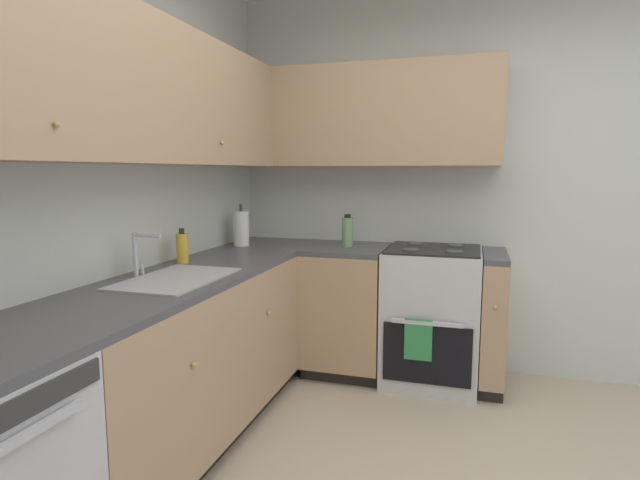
# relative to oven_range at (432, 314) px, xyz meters

# --- Properties ---
(wall_back) EXTENTS (3.98, 0.05, 2.69)m
(wall_back) POSITION_rel_oven_range_xyz_m (-1.66, 1.48, 0.89)
(wall_back) COLOR silver
(wall_back) RESTS_ON ground_plane
(wall_right) EXTENTS (0.05, 3.56, 2.69)m
(wall_right) POSITION_rel_oven_range_xyz_m (0.31, -0.28, 0.89)
(wall_right) COLOR silver
(wall_right) RESTS_ON ground_plane
(lower_cabinets_back) EXTENTS (1.84, 0.62, 0.87)m
(lower_cabinets_back) POSITION_rel_oven_range_xyz_m (-1.24, 1.16, -0.02)
(lower_cabinets_back) COLOR tan
(lower_cabinets_back) RESTS_ON ground_plane
(countertop_back) EXTENTS (3.05, 0.60, 0.03)m
(countertop_back) POSITION_rel_oven_range_xyz_m (-1.24, 1.16, 0.43)
(countertop_back) COLOR #4C4C51
(countertop_back) RESTS_ON lower_cabinets_back
(lower_cabinets_right) EXTENTS (0.62, 1.32, 0.87)m
(lower_cabinets_right) POSITION_rel_oven_range_xyz_m (-0.02, 0.37, -0.02)
(lower_cabinets_right) COLOR tan
(lower_cabinets_right) RESTS_ON ground_plane
(countertop_right) EXTENTS (0.60, 1.32, 0.03)m
(countertop_right) POSITION_rel_oven_range_xyz_m (-0.02, 0.37, 0.43)
(countertop_right) COLOR #4C4C51
(countertop_right) RESTS_ON lower_cabinets_right
(oven_range) EXTENTS (0.68, 0.62, 1.05)m
(oven_range) POSITION_rel_oven_range_xyz_m (0.00, 0.00, 0.00)
(oven_range) COLOR silver
(oven_range) RESTS_ON ground_plane
(upper_cabinets_back) EXTENTS (2.73, 0.34, 0.68)m
(upper_cabinets_back) POSITION_rel_oven_range_xyz_m (-1.40, 1.30, 1.34)
(upper_cabinets_back) COLOR tan
(upper_cabinets_right) EXTENTS (0.32, 1.87, 0.68)m
(upper_cabinets_right) POSITION_rel_oven_range_xyz_m (0.12, 0.52, 1.34)
(upper_cabinets_right) COLOR tan
(sink) EXTENTS (0.63, 0.40, 0.10)m
(sink) POSITION_rel_oven_range_xyz_m (-1.31, 1.13, 0.40)
(sink) COLOR #B7B7BC
(sink) RESTS_ON countertop_back
(faucet) EXTENTS (0.07, 0.16, 0.22)m
(faucet) POSITION_rel_oven_range_xyz_m (-1.31, 1.33, 0.57)
(faucet) COLOR silver
(faucet) RESTS_ON countertop_back
(soap_bottle) EXTENTS (0.07, 0.07, 0.20)m
(soap_bottle) POSITION_rel_oven_range_xyz_m (-0.92, 1.34, 0.53)
(soap_bottle) COLOR gold
(soap_bottle) RESTS_ON countertop_back
(paper_towel_roll) EXTENTS (0.11, 0.11, 0.30)m
(paper_towel_roll) POSITION_rel_oven_range_xyz_m (-0.19, 1.32, 0.56)
(paper_towel_roll) COLOR white
(paper_towel_roll) RESTS_ON countertop_back
(oil_bottle) EXTENTS (0.08, 0.08, 0.23)m
(oil_bottle) POSITION_rel_oven_range_xyz_m (-0.02, 0.59, 0.55)
(oil_bottle) COLOR #729E66
(oil_bottle) RESTS_ON countertop_right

